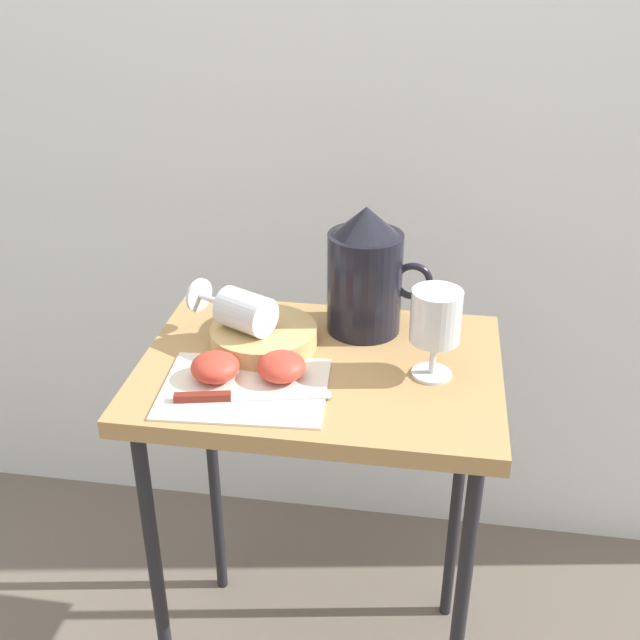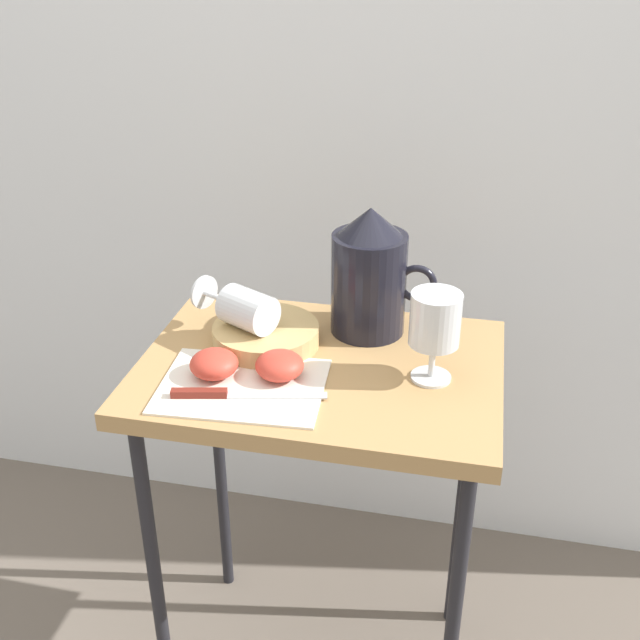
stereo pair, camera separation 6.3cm
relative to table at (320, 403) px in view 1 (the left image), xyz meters
name	(u,v)px [view 1 (the left image)]	position (x,y,z in m)	size (l,w,h in m)	color
curtain_drape	(357,128)	(0.00, 0.48, 0.34)	(2.40, 0.03, 1.97)	white
table	(320,403)	(0.00, 0.00, 0.00)	(0.59, 0.42, 0.72)	#AD8451
linen_napkin	(245,388)	(-0.10, -0.10, 0.08)	(0.25, 0.19, 0.00)	silver
basket_tray	(264,337)	(-0.10, 0.04, 0.10)	(0.18, 0.18, 0.04)	tan
pitcher	(365,281)	(0.06, 0.13, 0.17)	(0.18, 0.13, 0.23)	black
wine_glass_upright	(436,321)	(0.18, -0.01, 0.18)	(0.08, 0.08, 0.15)	silver
wine_glass_tipped_near	(243,311)	(-0.13, 0.03, 0.15)	(0.16, 0.13, 0.07)	silver
apple_half_left	(215,367)	(-0.15, -0.08, 0.10)	(0.08, 0.08, 0.04)	#CC3D2D
apple_half_right	(281,367)	(-0.05, -0.06, 0.10)	(0.08, 0.08, 0.04)	#CC3D2D
knife	(229,397)	(-0.12, -0.13, 0.09)	(0.23, 0.06, 0.01)	silver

